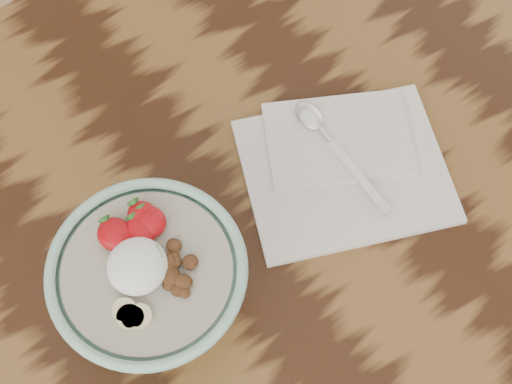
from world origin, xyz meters
TOP-DOWN VIEW (x-y plane):
  - table at (0.00, 0.00)cm, footprint 160.00×90.00cm
  - breakfast_bowl at (-10.56, -3.34)cm, footprint 20.37×20.37cm
  - napkin at (17.11, -2.08)cm, footprint 30.10×27.56cm
  - spoon at (17.29, 2.78)cm, footprint 3.15×18.16cm

SIDE VIEW (x-z plane):
  - table at x=0.00cm, z-range 28.20..103.20cm
  - napkin at x=17.11cm, z-range 74.88..76.38cm
  - spoon at x=17.29cm, z-range 76.42..77.37cm
  - breakfast_bowl at x=-10.56cm, z-range 75.04..88.86cm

